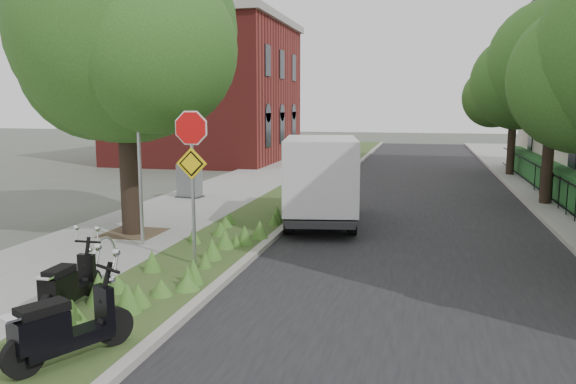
# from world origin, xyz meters

# --- Properties ---
(ground) EXTENTS (120.00, 120.00, 0.00)m
(ground) POSITION_xyz_m (0.00, 0.00, 0.00)
(ground) COLOR #4C5147
(ground) RESTS_ON ground
(sidewalk_near) EXTENTS (3.50, 60.00, 0.12)m
(sidewalk_near) POSITION_xyz_m (-4.25, 10.00, 0.06)
(sidewalk_near) COLOR gray
(sidewalk_near) RESTS_ON ground
(verge) EXTENTS (2.00, 60.00, 0.12)m
(verge) POSITION_xyz_m (-1.50, 10.00, 0.06)
(verge) COLOR #344D21
(verge) RESTS_ON ground
(kerb_near) EXTENTS (0.20, 60.00, 0.13)m
(kerb_near) POSITION_xyz_m (-0.50, 10.00, 0.07)
(kerb_near) COLOR #9E9991
(kerb_near) RESTS_ON ground
(road) EXTENTS (7.00, 60.00, 0.01)m
(road) POSITION_xyz_m (3.00, 10.00, 0.01)
(road) COLOR black
(road) RESTS_ON ground
(kerb_far) EXTENTS (0.20, 60.00, 0.13)m
(kerb_far) POSITION_xyz_m (6.50, 10.00, 0.07)
(kerb_far) COLOR #9E9991
(kerb_far) RESTS_ON ground
(street_tree_main) EXTENTS (6.21, 5.54, 7.66)m
(street_tree_main) POSITION_xyz_m (-4.08, 2.86, 4.80)
(street_tree_main) COLOR black
(street_tree_main) RESTS_ON ground
(bare_post) EXTENTS (0.08, 0.08, 4.00)m
(bare_post) POSITION_xyz_m (-3.20, 1.80, 2.12)
(bare_post) COLOR #A5A8AD
(bare_post) RESTS_ON ground
(bike_hoop) EXTENTS (0.06, 0.78, 0.77)m
(bike_hoop) POSITION_xyz_m (-2.70, -0.60, 0.50)
(bike_hoop) COLOR #A5A8AD
(bike_hoop) RESTS_ON ground
(sign_assembly) EXTENTS (0.94, 0.08, 3.22)m
(sign_assembly) POSITION_xyz_m (-1.40, 0.58, 2.33)
(sign_assembly) COLOR #A5A8AD
(sign_assembly) RESTS_ON ground
(fence_far) EXTENTS (0.04, 24.00, 1.00)m
(fence_far) POSITION_xyz_m (7.20, 10.00, 0.67)
(fence_far) COLOR black
(fence_far) RESTS_ON ground
(hedge_far) EXTENTS (1.00, 24.00, 1.10)m
(hedge_far) POSITION_xyz_m (7.90, 10.00, 0.67)
(hedge_far) COLOR #194721
(hedge_far) RESTS_ON footpath_far
(brick_building) EXTENTS (9.40, 10.40, 8.30)m
(brick_building) POSITION_xyz_m (-9.50, 22.00, 4.21)
(brick_building) COLOR maroon
(brick_building) RESTS_ON ground
(far_tree_b) EXTENTS (4.83, 4.31, 6.56)m
(far_tree_b) POSITION_xyz_m (6.94, 10.05, 4.37)
(far_tree_b) COLOR black
(far_tree_b) RESTS_ON ground
(far_tree_c) EXTENTS (4.37, 3.89, 5.93)m
(far_tree_c) POSITION_xyz_m (6.94, 18.04, 3.95)
(far_tree_c) COLOR black
(far_tree_c) RESTS_ON ground
(scooter_near) EXTENTS (0.33, 1.55, 0.74)m
(scooter_near) POSITION_xyz_m (-2.30, -2.36, 0.48)
(scooter_near) COLOR black
(scooter_near) RESTS_ON ground
(scooter_far) EXTENTS (0.93, 1.60, 0.83)m
(scooter_far) POSITION_xyz_m (-1.27, -4.01, 0.52)
(scooter_far) COLOR black
(scooter_far) RESTS_ON ground
(box_truck) EXTENTS (2.58, 4.84, 2.08)m
(box_truck) POSITION_xyz_m (0.30, 5.48, 1.36)
(box_truck) COLOR #262628
(box_truck) RESTS_ON ground
(utility_cabinet) EXTENTS (0.95, 0.71, 1.16)m
(utility_cabinet) POSITION_xyz_m (-4.87, 8.36, 0.68)
(utility_cabinet) COLOR #262628
(utility_cabinet) RESTS_ON ground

